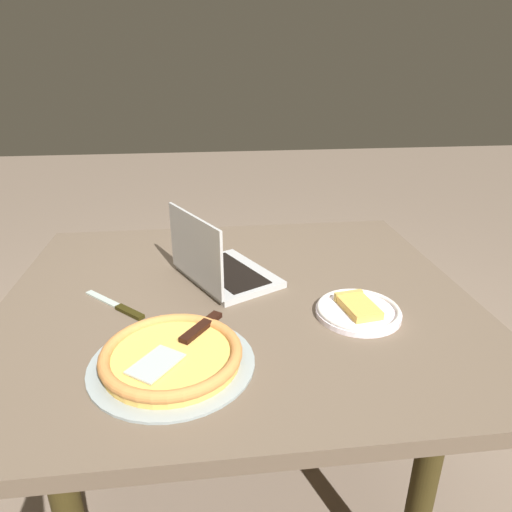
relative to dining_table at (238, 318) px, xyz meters
name	(u,v)px	position (x,y,z in m)	size (l,w,h in m)	color
ground_plane	(241,483)	(0.00, 0.00, -0.64)	(12.00, 12.00, 0.00)	#7F6C5B
dining_table	(238,318)	(0.00, 0.00, 0.00)	(1.26, 1.11, 0.72)	brown
laptop	(218,267)	(-0.05, 0.09, 0.12)	(0.32, 0.36, 0.21)	#B5B6B5
pizza_plate	(358,310)	(0.29, -0.14, 0.09)	(0.21, 0.21, 0.04)	white
pizza_tray	(172,356)	(-0.16, -0.29, 0.10)	(0.35, 0.35, 0.04)	#929F9F
table_knife	(119,307)	(-0.31, -0.04, 0.08)	(0.18, 0.17, 0.01)	#B1C2B8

